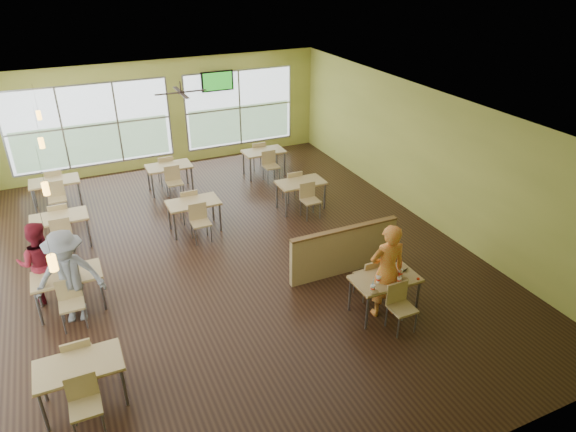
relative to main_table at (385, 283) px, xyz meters
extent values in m
plane|color=black|center=(-2.00, 3.00, -0.63)|extent=(12.00, 12.00, 0.00)
plane|color=white|center=(-2.00, 3.00, 2.57)|extent=(12.00, 12.00, 0.00)
cube|color=#C1C04E|center=(-2.00, 9.00, 0.97)|extent=(10.00, 0.04, 3.20)
cube|color=#C1C04E|center=(-2.00, -3.00, 0.97)|extent=(10.00, 0.04, 3.20)
cube|color=#C1C04E|center=(3.00, 3.00, 0.97)|extent=(0.04, 12.00, 3.20)
cube|color=white|center=(-4.00, 8.98, 0.89)|extent=(4.50, 0.02, 2.35)
cube|color=white|center=(0.50, 8.98, 0.89)|extent=(3.50, 0.02, 2.35)
cube|color=#B7BABC|center=(-1.75, 8.97, -0.28)|extent=(8.00, 0.04, 0.05)
cube|color=tan|center=(0.00, 0.00, 0.10)|extent=(1.20, 0.70, 0.04)
cube|color=brown|center=(0.00, 0.00, 0.07)|extent=(1.22, 0.71, 0.01)
cylinder|color=slate|center=(-0.54, -0.29, -0.28)|extent=(0.05, 0.05, 0.71)
cylinder|color=slate|center=(0.54, -0.29, -0.28)|extent=(0.05, 0.05, 0.71)
cylinder|color=slate|center=(-0.54, 0.29, -0.28)|extent=(0.05, 0.05, 0.71)
cylinder|color=slate|center=(0.54, 0.29, -0.28)|extent=(0.05, 0.05, 0.71)
cube|color=tan|center=(0.00, 0.55, -0.18)|extent=(0.42, 0.42, 0.04)
cube|color=tan|center=(0.00, 0.74, 0.04)|extent=(0.42, 0.04, 0.40)
cube|color=tan|center=(0.00, -0.55, -0.18)|extent=(0.42, 0.42, 0.04)
cube|color=tan|center=(0.00, -0.74, 0.04)|extent=(0.42, 0.04, 0.40)
cube|color=tan|center=(0.00, 1.45, -0.13)|extent=(2.40, 0.12, 1.00)
cube|color=brown|center=(0.00, 1.45, 0.39)|extent=(2.40, 0.14, 0.04)
cube|color=tan|center=(-5.20, 0.00, 0.10)|extent=(1.20, 0.70, 0.04)
cube|color=brown|center=(-5.20, 0.00, 0.07)|extent=(1.22, 0.71, 0.01)
cylinder|color=slate|center=(-5.74, -0.29, -0.28)|extent=(0.05, 0.05, 0.71)
cylinder|color=slate|center=(-4.66, -0.29, -0.28)|extent=(0.05, 0.05, 0.71)
cylinder|color=slate|center=(-5.74, 0.29, -0.28)|extent=(0.05, 0.05, 0.71)
cylinder|color=slate|center=(-4.66, 0.29, -0.28)|extent=(0.05, 0.05, 0.71)
cube|color=tan|center=(-5.20, 0.55, -0.18)|extent=(0.42, 0.42, 0.04)
cube|color=tan|center=(-5.20, 0.74, 0.04)|extent=(0.42, 0.04, 0.40)
cube|color=tan|center=(-5.20, -0.55, -0.18)|extent=(0.42, 0.42, 0.04)
cube|color=tan|center=(-5.20, -0.74, 0.04)|extent=(0.42, 0.04, 0.40)
cube|color=tan|center=(-5.20, 2.50, 0.10)|extent=(1.20, 0.70, 0.04)
cube|color=brown|center=(-5.20, 2.50, 0.07)|extent=(1.22, 0.71, 0.01)
cylinder|color=slate|center=(-5.74, 2.21, -0.28)|extent=(0.05, 0.05, 0.71)
cylinder|color=slate|center=(-4.66, 2.21, -0.28)|extent=(0.05, 0.05, 0.71)
cylinder|color=slate|center=(-5.74, 2.79, -0.28)|extent=(0.05, 0.05, 0.71)
cylinder|color=slate|center=(-4.66, 2.79, -0.28)|extent=(0.05, 0.05, 0.71)
cube|color=tan|center=(-5.20, 3.05, -0.18)|extent=(0.42, 0.42, 0.04)
cube|color=tan|center=(-5.20, 3.24, 0.04)|extent=(0.42, 0.04, 0.40)
cube|color=tan|center=(-5.20, 1.95, -0.18)|extent=(0.42, 0.42, 0.04)
cube|color=tan|center=(-5.20, 1.76, 0.04)|extent=(0.42, 0.04, 0.40)
cube|color=tan|center=(-5.20, 5.00, 0.10)|extent=(1.20, 0.70, 0.04)
cube|color=brown|center=(-5.20, 5.00, 0.07)|extent=(1.22, 0.71, 0.01)
cylinder|color=slate|center=(-5.74, 4.71, -0.28)|extent=(0.05, 0.05, 0.71)
cylinder|color=slate|center=(-4.66, 4.71, -0.28)|extent=(0.05, 0.05, 0.71)
cylinder|color=slate|center=(-5.74, 5.29, -0.28)|extent=(0.05, 0.05, 0.71)
cylinder|color=slate|center=(-4.66, 5.29, -0.28)|extent=(0.05, 0.05, 0.71)
cube|color=tan|center=(-5.20, 5.55, -0.18)|extent=(0.42, 0.42, 0.04)
cube|color=tan|center=(-5.20, 5.74, 0.04)|extent=(0.42, 0.04, 0.40)
cube|color=tan|center=(-5.20, 4.45, -0.18)|extent=(0.42, 0.42, 0.04)
cube|color=tan|center=(-5.20, 4.26, 0.04)|extent=(0.42, 0.04, 0.40)
cube|color=tan|center=(-5.20, 7.20, 0.10)|extent=(1.20, 0.70, 0.04)
cube|color=brown|center=(-5.20, 7.20, 0.07)|extent=(1.22, 0.71, 0.01)
cylinder|color=slate|center=(-5.74, 6.91, -0.28)|extent=(0.05, 0.05, 0.71)
cylinder|color=slate|center=(-4.66, 6.91, -0.28)|extent=(0.05, 0.05, 0.71)
cylinder|color=slate|center=(-5.74, 7.49, -0.28)|extent=(0.05, 0.05, 0.71)
cylinder|color=slate|center=(-4.66, 7.49, -0.28)|extent=(0.05, 0.05, 0.71)
cube|color=tan|center=(-5.20, 7.75, -0.18)|extent=(0.42, 0.42, 0.04)
cube|color=tan|center=(-5.20, 7.94, 0.04)|extent=(0.42, 0.04, 0.40)
cube|color=tan|center=(-5.20, 6.65, -0.18)|extent=(0.42, 0.42, 0.04)
cube|color=tan|center=(-5.20, 6.46, 0.04)|extent=(0.42, 0.04, 0.40)
cube|color=tan|center=(-2.30, 4.50, 0.10)|extent=(1.20, 0.70, 0.04)
cube|color=brown|center=(-2.30, 4.50, 0.07)|extent=(1.22, 0.71, 0.01)
cylinder|color=slate|center=(-2.84, 4.21, -0.28)|extent=(0.05, 0.05, 0.71)
cylinder|color=slate|center=(-1.76, 4.21, -0.28)|extent=(0.05, 0.05, 0.71)
cylinder|color=slate|center=(-2.84, 4.79, -0.28)|extent=(0.05, 0.05, 0.71)
cylinder|color=slate|center=(-1.76, 4.79, -0.28)|extent=(0.05, 0.05, 0.71)
cube|color=tan|center=(-2.30, 5.05, -0.18)|extent=(0.42, 0.42, 0.04)
cube|color=tan|center=(-2.30, 5.24, 0.04)|extent=(0.42, 0.04, 0.40)
cube|color=tan|center=(-2.30, 3.95, -0.18)|extent=(0.42, 0.42, 0.04)
cube|color=tan|center=(-2.30, 3.76, 0.04)|extent=(0.42, 0.04, 0.40)
cube|color=tan|center=(-2.30, 7.00, 0.10)|extent=(1.20, 0.70, 0.04)
cube|color=brown|center=(-2.30, 7.00, 0.07)|extent=(1.22, 0.71, 0.01)
cylinder|color=slate|center=(-2.84, 6.71, -0.28)|extent=(0.05, 0.05, 0.71)
cylinder|color=slate|center=(-1.76, 6.71, -0.28)|extent=(0.05, 0.05, 0.71)
cylinder|color=slate|center=(-2.84, 7.29, -0.28)|extent=(0.05, 0.05, 0.71)
cylinder|color=slate|center=(-1.76, 7.29, -0.28)|extent=(0.05, 0.05, 0.71)
cube|color=tan|center=(-2.30, 7.55, -0.18)|extent=(0.42, 0.42, 0.04)
cube|color=tan|center=(-2.30, 7.74, 0.04)|extent=(0.42, 0.04, 0.40)
cube|color=tan|center=(-2.30, 6.45, -0.18)|extent=(0.42, 0.42, 0.04)
cube|color=tan|center=(-2.30, 6.26, 0.04)|extent=(0.42, 0.04, 0.40)
cube|color=tan|center=(0.50, 4.50, 0.10)|extent=(1.20, 0.70, 0.04)
cube|color=brown|center=(0.50, 4.50, 0.07)|extent=(1.22, 0.71, 0.01)
cylinder|color=slate|center=(-0.04, 4.21, -0.28)|extent=(0.05, 0.05, 0.71)
cylinder|color=slate|center=(1.04, 4.21, -0.28)|extent=(0.05, 0.05, 0.71)
cylinder|color=slate|center=(-0.04, 4.79, -0.28)|extent=(0.05, 0.05, 0.71)
cylinder|color=slate|center=(1.04, 4.79, -0.28)|extent=(0.05, 0.05, 0.71)
cube|color=tan|center=(0.50, 5.05, -0.18)|extent=(0.42, 0.42, 0.04)
cube|color=tan|center=(0.50, 5.24, 0.04)|extent=(0.42, 0.04, 0.40)
cube|color=tan|center=(0.50, 3.95, -0.18)|extent=(0.42, 0.42, 0.04)
cube|color=tan|center=(0.50, 3.76, 0.04)|extent=(0.42, 0.04, 0.40)
cube|color=tan|center=(0.50, 7.00, 0.10)|extent=(1.20, 0.70, 0.04)
cube|color=brown|center=(0.50, 7.00, 0.07)|extent=(1.22, 0.71, 0.01)
cylinder|color=slate|center=(-0.04, 6.71, -0.28)|extent=(0.05, 0.05, 0.71)
cylinder|color=slate|center=(1.04, 6.71, -0.28)|extent=(0.05, 0.05, 0.71)
cylinder|color=slate|center=(-0.04, 7.29, -0.28)|extent=(0.05, 0.05, 0.71)
cylinder|color=slate|center=(1.04, 7.29, -0.28)|extent=(0.05, 0.05, 0.71)
cube|color=tan|center=(0.50, 7.55, -0.18)|extent=(0.42, 0.42, 0.04)
cube|color=tan|center=(0.50, 7.74, 0.04)|extent=(0.42, 0.04, 0.40)
cube|color=tan|center=(0.50, 6.45, -0.18)|extent=(0.42, 0.42, 0.04)
cube|color=tan|center=(0.50, 6.26, 0.04)|extent=(0.42, 0.04, 0.40)
cylinder|color=#2D2119|center=(-5.20, 0.00, 2.22)|extent=(0.01, 0.01, 0.70)
cylinder|color=#FFAC35|center=(-5.20, 0.00, 1.82)|extent=(0.11, 0.11, 0.22)
cylinder|color=#2D2119|center=(-5.20, 2.50, 2.22)|extent=(0.01, 0.01, 0.70)
cylinder|color=#FFAC35|center=(-5.20, 2.50, 1.82)|extent=(0.11, 0.11, 0.22)
cylinder|color=#2D2119|center=(-5.20, 5.00, 2.22)|extent=(0.01, 0.01, 0.70)
cylinder|color=#FFAC35|center=(-5.20, 5.00, 1.82)|extent=(0.11, 0.11, 0.22)
cylinder|color=#2D2119|center=(-5.20, 7.20, 2.22)|extent=(0.01, 0.01, 0.70)
cylinder|color=#FFAC35|center=(-5.20, 7.20, 1.82)|extent=(0.11, 0.11, 0.22)
cylinder|color=#2D2119|center=(-2.00, 6.00, 2.45)|extent=(0.03, 0.03, 0.24)
cylinder|color=#2D2119|center=(-2.00, 6.00, 2.31)|extent=(0.16, 0.16, 0.06)
cube|color=#2D2119|center=(-1.65, 6.00, 2.31)|extent=(0.55, 0.10, 0.01)
cube|color=#2D2119|center=(-2.00, 6.35, 2.31)|extent=(0.10, 0.55, 0.01)
cube|color=#2D2119|center=(-2.35, 6.00, 2.31)|extent=(0.55, 0.10, 0.01)
cube|color=#2D2119|center=(-2.00, 5.65, 2.31)|extent=(0.10, 0.55, 0.01)
cube|color=black|center=(-0.20, 8.90, 1.82)|extent=(1.00, 0.06, 0.60)
cube|color=green|center=(-0.20, 8.87, 1.82)|extent=(0.90, 0.01, 0.52)
imported|color=#EC4D1A|center=(-0.02, -0.04, 0.29)|extent=(0.73, 0.53, 1.84)
imported|color=maroon|center=(-5.61, 3.00, 0.19)|extent=(0.89, 0.75, 1.64)
imported|color=slate|center=(-5.15, 2.14, 0.27)|extent=(1.27, 0.87, 1.80)
cone|color=white|center=(-0.43, -0.24, 0.17)|extent=(0.08, 0.08, 0.11)
cylinder|color=red|center=(-0.43, -0.24, 0.18)|extent=(0.08, 0.08, 0.03)
cylinder|color=white|center=(-0.43, -0.24, 0.23)|extent=(0.09, 0.09, 0.01)
cylinder|color=#0876CC|center=(-0.43, -0.24, 0.33)|extent=(0.02, 0.05, 0.20)
cone|color=white|center=(-0.20, -0.06, 0.18)|extent=(0.09, 0.09, 0.12)
cylinder|color=red|center=(-0.20, -0.06, 0.18)|extent=(0.09, 0.09, 0.04)
cylinder|color=white|center=(-0.20, -0.06, 0.25)|extent=(0.10, 0.10, 0.01)
cylinder|color=#F1BD07|center=(-0.20, -0.06, 0.36)|extent=(0.02, 0.06, 0.23)
cone|color=white|center=(0.12, -0.23, 0.17)|extent=(0.08, 0.08, 0.11)
cylinder|color=red|center=(0.12, -0.23, 0.17)|extent=(0.07, 0.07, 0.03)
cylinder|color=white|center=(0.12, -0.23, 0.23)|extent=(0.08, 0.08, 0.01)
cylinder|color=red|center=(0.12, -0.23, 0.32)|extent=(0.02, 0.05, 0.19)
cone|color=white|center=(0.27, -0.06, 0.18)|extent=(0.09, 0.09, 0.12)
cylinder|color=red|center=(0.27, -0.06, 0.18)|extent=(0.08, 0.08, 0.03)
cylinder|color=white|center=(0.27, -0.06, 0.25)|extent=(0.09, 0.09, 0.01)
cylinder|color=red|center=(0.27, -0.06, 0.35)|extent=(0.03, 0.06, 0.22)
cylinder|color=black|center=(0.41, 0.12, 0.12)|extent=(0.20, 0.20, 0.01)
torus|color=black|center=(0.41, 0.12, 0.16)|extent=(0.24, 0.24, 0.02)
cone|color=#967348|center=(0.41, 0.12, 0.15)|extent=(0.24, 0.24, 0.05)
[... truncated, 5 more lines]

